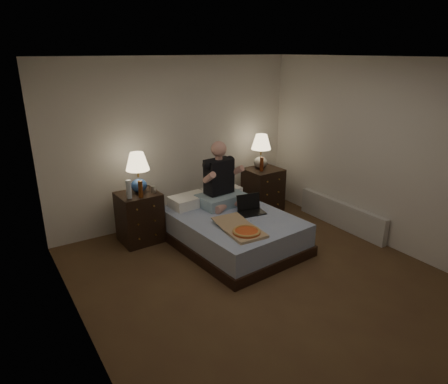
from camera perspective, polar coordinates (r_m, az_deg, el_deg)
floor at (r=4.84m, az=5.90°, el=-12.61°), size 4.00×4.50×0.00m
ceiling at (r=4.10m, az=7.18°, el=18.49°), size 4.00×4.50×0.00m
wall_back at (r=6.15m, az=-6.85°, el=7.09°), size 4.00×0.00×2.50m
wall_left at (r=3.48m, az=-20.21°, el=-3.98°), size 0.00×4.50×2.50m
wall_right at (r=5.74m, az=22.30°, el=4.84°), size 0.00×4.50×2.50m
bed at (r=5.52m, az=1.26°, el=-5.53°), size 1.48×1.88×0.45m
nightstand_left at (r=5.73m, az=-11.96°, el=-3.56°), size 0.57×0.51×0.71m
nightstand_right at (r=6.71m, az=5.57°, el=0.31°), size 0.58×0.52×0.72m
lamp_left at (r=5.56m, az=-12.18°, el=2.73°), size 0.40×0.40×0.56m
lamp_right at (r=6.59m, az=5.30°, el=5.80°), size 0.35×0.35×0.56m
water_bottle at (r=5.40m, az=-13.45°, el=0.38°), size 0.07×0.07×0.25m
soda_can at (r=5.57m, az=-10.09°, el=0.39°), size 0.07×0.07×0.10m
beer_bottle_left at (r=5.40m, az=-11.83°, el=0.40°), size 0.06×0.06×0.23m
beer_bottle_right at (r=6.45m, az=5.40°, el=3.98°), size 0.06×0.06×0.23m
person at (r=5.66m, az=-0.43°, el=2.58°), size 0.70×0.58×0.93m
laptop at (r=5.48m, az=4.05°, el=-1.89°), size 0.38×0.33×0.24m
pizza_box at (r=4.87m, az=3.23°, el=-5.75°), size 0.45×0.78×0.08m
radiator at (r=6.35m, az=16.36°, el=-3.13°), size 0.10×1.60×0.40m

